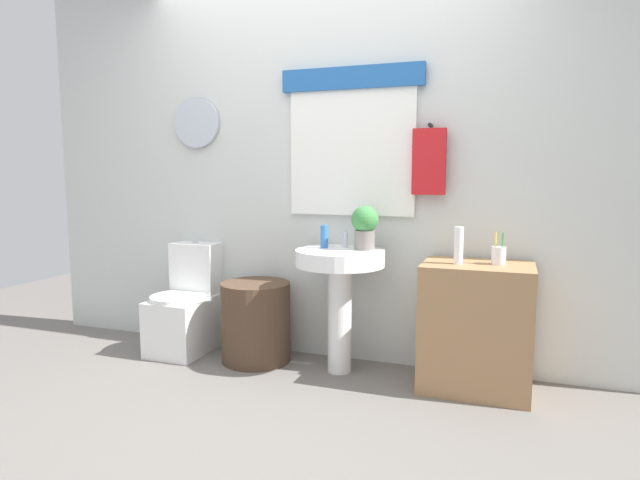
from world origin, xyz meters
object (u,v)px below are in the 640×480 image
at_px(pedestal_sink, 340,278).
at_px(toothbrush_cup, 499,255).
at_px(toilet, 187,310).
at_px(lotion_bottle, 459,245).
at_px(laundry_hamper, 256,322).
at_px(wooden_cabinet, 476,327).
at_px(potted_plant, 365,225).
at_px(soap_bottle, 324,237).

distance_m(pedestal_sink, toothbrush_cup, 0.95).
bearing_deg(toilet, lotion_bottle, -2.37).
relative_size(toilet, laundry_hamper, 1.45).
distance_m(laundry_hamper, lotion_bottle, 1.42).
height_order(wooden_cabinet, toothbrush_cup, toothbrush_cup).
bearing_deg(laundry_hamper, pedestal_sink, -0.00).
bearing_deg(wooden_cabinet, potted_plant, 174.97).
bearing_deg(potted_plant, pedestal_sink, -156.80).
distance_m(laundry_hamper, wooden_cabinet, 1.41).
bearing_deg(laundry_hamper, toothbrush_cup, 0.76).
relative_size(laundry_hamper, potted_plant, 1.96).
distance_m(laundry_hamper, pedestal_sink, 0.67).
distance_m(laundry_hamper, toothbrush_cup, 1.60).
bearing_deg(laundry_hamper, wooden_cabinet, 0.00).
bearing_deg(lotion_bottle, toilet, 177.63).
height_order(laundry_hamper, pedestal_sink, pedestal_sink).
bearing_deg(potted_plant, laundry_hamper, -175.27).
distance_m(pedestal_sink, potted_plant, 0.36).
bearing_deg(pedestal_sink, laundry_hamper, 180.00).
height_order(toilet, wooden_cabinet, toilet).
relative_size(toilet, toothbrush_cup, 4.15).
bearing_deg(toothbrush_cup, laundry_hamper, -179.24).
distance_m(pedestal_sink, lotion_bottle, 0.76).
relative_size(pedestal_sink, soap_bottle, 5.41).
bearing_deg(wooden_cabinet, pedestal_sink, -180.00).
distance_m(soap_bottle, toothbrush_cup, 1.05).
xyz_separation_m(laundry_hamper, lotion_bottle, (1.30, -0.04, 0.58)).
relative_size(laundry_hamper, soap_bottle, 3.68).
distance_m(toilet, potted_plant, 1.44).
xyz_separation_m(soap_bottle, lotion_bottle, (0.83, -0.09, -0.01)).
bearing_deg(potted_plant, lotion_bottle, -9.88).
bearing_deg(lotion_bottle, soap_bottle, 173.84).
bearing_deg(laundry_hamper, lotion_bottle, -1.76).
xyz_separation_m(wooden_cabinet, lotion_bottle, (-0.11, -0.04, 0.47)).
bearing_deg(wooden_cabinet, soap_bottle, 176.96).
bearing_deg(potted_plant, wooden_cabinet, -5.03).
xyz_separation_m(toilet, lotion_bottle, (1.86, -0.08, 0.55)).
height_order(pedestal_sink, soap_bottle, soap_bottle).
height_order(potted_plant, lotion_bottle, potted_plant).
height_order(laundry_hamper, wooden_cabinet, wooden_cabinet).
bearing_deg(toilet, toothbrush_cup, -0.47).
relative_size(pedestal_sink, potted_plant, 2.88).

